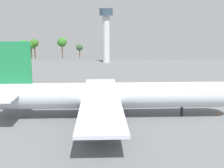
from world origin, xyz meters
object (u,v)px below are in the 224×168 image
safety_cone_nose (218,114)px  control_tower (106,30)px  baggage_tug (178,89)px  cargo_airplane (111,96)px

safety_cone_nose → control_tower: size_ratio=0.02×
baggage_tug → cargo_airplane: bearing=-132.8°
cargo_airplane → safety_cone_nose: bearing=1.3°
cargo_airplane → safety_cone_nose: size_ratio=94.11×
cargo_airplane → control_tower: (1.34, 114.86, 15.14)m
cargo_airplane → baggage_tug: cargo_airplane is taller
cargo_airplane → control_tower: control_tower is taller
safety_cone_nose → control_tower: bearing=103.6°
cargo_airplane → control_tower: size_ratio=1.86×
baggage_tug → safety_cone_nose: (3.68, -26.66, -0.86)m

